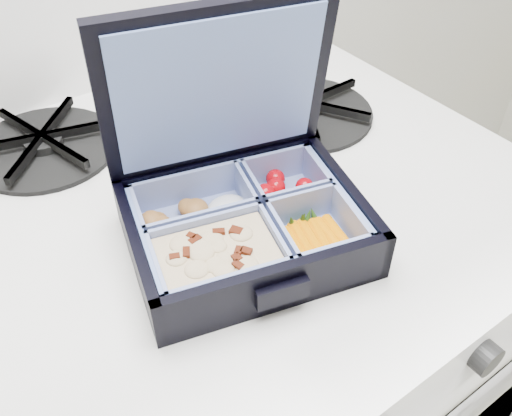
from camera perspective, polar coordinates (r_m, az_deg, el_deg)
stove at (r=1.02m, az=-2.28°, el=-17.85°), size 0.64×0.64×0.96m
bento_box at (r=0.55m, az=-1.03°, el=-1.89°), size 0.26×0.22×0.05m
burner_grate at (r=0.75m, az=4.81°, el=10.12°), size 0.18×0.18×0.03m
burner_grate_rear at (r=0.73m, az=-20.48°, el=6.12°), size 0.21×0.21×0.02m
fork at (r=0.69m, az=-1.04°, el=5.86°), size 0.08×0.16×0.01m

